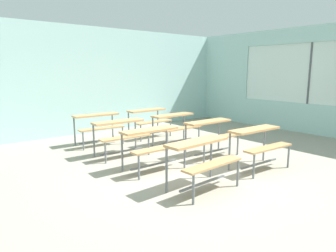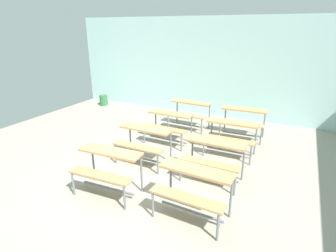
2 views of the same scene
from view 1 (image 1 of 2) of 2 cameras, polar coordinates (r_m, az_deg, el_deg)
ground at (r=5.40m, az=4.35°, el=-9.27°), size 10.00×9.00×0.05m
wall_back at (r=8.91m, az=-15.93°, el=8.20°), size 10.00×0.12×3.00m
wall_right at (r=9.22m, az=28.62°, el=7.06°), size 0.12×9.00×3.00m
desk_bench_r0c0 at (r=4.60m, az=6.49°, el=-5.14°), size 1.13×0.64×0.74m
desk_bench_r0c1 at (r=5.76m, az=16.79°, el=-2.33°), size 1.13×0.65×0.74m
desk_bench_r1c0 at (r=5.48m, az=-2.85°, el=-2.55°), size 1.11×0.61×0.74m
desk_bench_r1c1 at (r=6.41m, az=8.21°, el=-0.71°), size 1.11×0.61×0.74m
desk_bench_r2c0 at (r=6.43m, az=-8.91°, el=-0.70°), size 1.12×0.63×0.74m
desk_bench_r2c1 at (r=7.28m, az=1.43°, el=0.75°), size 1.11×0.60×0.74m
desk_bench_r3c0 at (r=7.49m, az=-13.06°, el=0.75°), size 1.13×0.64×0.74m
desk_bench_r3c1 at (r=8.19m, az=-3.58°, el=1.83°), size 1.12×0.63×0.74m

